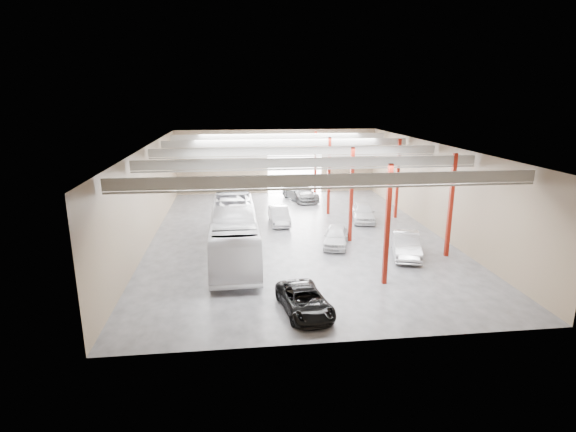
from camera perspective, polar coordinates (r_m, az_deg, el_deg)
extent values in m
cube|color=#403F44|center=(35.30, 1.03, -2.37)|extent=(22.00, 32.00, 0.01)
cube|color=#B1B1AC|center=(33.87, 1.08, 9.00)|extent=(22.00, 32.00, 0.12)
cube|color=brown|center=(50.08, -1.45, 6.93)|extent=(22.00, 0.12, 7.00)
cube|color=brown|center=(19.30, 7.57, -6.56)|extent=(22.00, 0.12, 7.00)
cube|color=brown|center=(34.70, -17.27, 2.61)|extent=(0.12, 32.00, 7.00)
cube|color=brown|center=(37.51, 17.98, 3.45)|extent=(0.12, 32.00, 7.00)
cube|color=white|center=(50.31, 0.85, 5.82)|extent=(6.00, 0.20, 5.00)
cube|color=maroon|center=(25.82, 12.51, -1.20)|extent=(0.25, 0.25, 7.00)
cube|color=maroon|center=(33.23, 8.04, 2.62)|extent=(0.25, 0.25, 7.00)
cube|color=maroon|center=(40.87, 5.21, 5.03)|extent=(0.25, 0.25, 7.00)
cube|color=maroon|center=(47.65, 3.47, 6.49)|extent=(0.25, 0.25, 7.00)
cube|color=maroon|center=(31.59, 19.95, 1.21)|extent=(0.25, 0.25, 7.00)
cube|color=maroon|center=(40.56, 13.73, 4.59)|extent=(0.25, 0.25, 7.00)
cube|color=#A5A5A1|center=(22.22, 5.32, 4.58)|extent=(21.60, 0.15, 0.60)
cube|color=#A5A5A1|center=(22.30, 5.29, 3.56)|extent=(21.60, 0.10, 0.10)
cube|color=#A5A5A1|center=(28.04, 2.76, 6.80)|extent=(21.60, 0.15, 0.60)
cube|color=#A5A5A1|center=(28.10, 2.75, 5.99)|extent=(21.60, 0.10, 0.10)
cube|color=#A5A5A1|center=(33.92, 1.08, 8.25)|extent=(21.60, 0.15, 0.60)
cube|color=#A5A5A1|center=(33.97, 1.08, 7.58)|extent=(21.60, 0.10, 0.10)
cube|color=#A5A5A1|center=(39.84, -0.11, 9.26)|extent=(21.60, 0.15, 0.60)
cube|color=#A5A5A1|center=(39.88, -0.11, 8.69)|extent=(21.60, 0.10, 0.10)
cube|color=#A5A5A1|center=(45.77, -1.00, 10.01)|extent=(21.60, 0.15, 0.60)
cube|color=#A5A5A1|center=(45.81, -1.00, 9.52)|extent=(21.60, 0.10, 0.10)
imported|color=white|center=(30.21, -6.87, -2.03)|extent=(3.06, 12.57, 3.49)
imported|color=black|center=(22.89, 2.11, -10.66)|extent=(2.78, 4.86, 1.28)
imported|color=silver|center=(32.71, 6.10, -2.58)|extent=(2.75, 4.47, 1.42)
imported|color=#B2B2B7|center=(38.05, -1.14, 0.05)|extent=(1.63, 4.40, 1.44)
imported|color=slate|center=(46.87, 1.54, 3.06)|extent=(3.82, 6.14, 1.66)
imported|color=silver|center=(31.49, 14.73, -3.52)|extent=(2.93, 5.15, 1.61)
imported|color=silver|center=(39.49, 9.52, 0.47)|extent=(2.56, 4.76, 1.54)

